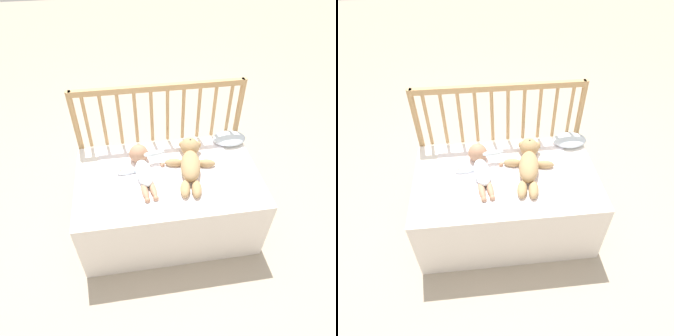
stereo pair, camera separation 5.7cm
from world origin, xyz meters
TOP-DOWN VIEW (x-y plane):
  - ground_plane at (0.00, 0.00)m, footprint 12.00×12.00m
  - crib_mattress at (0.00, 0.00)m, footprint 1.10×0.67m
  - crib_rail at (0.00, 0.36)m, footprint 1.10×0.04m
  - blanket at (-0.01, 0.01)m, footprint 0.82×0.55m
  - teddy_bear at (0.14, 0.04)m, footprint 0.31×0.46m
  - baby at (-0.15, 0.06)m, footprint 0.30×0.42m
  - small_pillow at (0.45, 0.26)m, footprint 0.22×0.15m

SIDE VIEW (x-z plane):
  - ground_plane at x=0.00m, z-range 0.00..0.00m
  - crib_mattress at x=0.00m, z-range 0.00..0.46m
  - blanket at x=-0.01m, z-range 0.46..0.47m
  - small_pillow at x=0.45m, z-range 0.46..0.52m
  - baby at x=-0.15m, z-range 0.45..0.57m
  - teddy_bear at x=0.14m, z-range 0.46..0.58m
  - crib_rail at x=0.00m, z-range 0.17..1.04m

